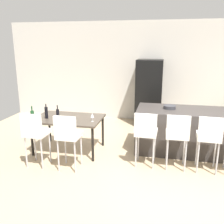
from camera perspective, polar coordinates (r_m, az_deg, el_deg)
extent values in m
plane|color=tan|center=(5.08, 13.54, -11.21)|extent=(10.00, 10.00, 0.00)
cube|color=beige|center=(7.46, 13.81, 8.79)|extent=(10.00, 0.12, 2.90)
cube|color=#383330|center=(5.50, 15.93, -4.13)|extent=(1.94, 0.96, 0.92)
cube|color=white|center=(4.68, 7.86, -4.63)|extent=(0.41, 0.41, 0.08)
cube|color=white|center=(4.44, 7.72, -2.68)|extent=(0.40, 0.07, 0.36)
cylinder|color=#B2B2B7|center=(4.96, 6.07, -7.64)|extent=(0.03, 0.03, 0.61)
cylinder|color=#B2B2B7|center=(4.94, 9.78, -7.91)|extent=(0.03, 0.03, 0.61)
cylinder|color=#B2B2B7|center=(4.67, 5.51, -9.12)|extent=(0.03, 0.03, 0.61)
cylinder|color=#B2B2B7|center=(4.64, 9.47, -9.43)|extent=(0.03, 0.03, 0.61)
cube|color=white|center=(4.67, 14.75, -5.00)|extent=(0.40, 0.40, 0.08)
cube|color=white|center=(4.44, 15.04, -3.08)|extent=(0.40, 0.06, 0.36)
cylinder|color=#B2B2B7|center=(4.94, 12.52, -8.04)|extent=(0.03, 0.03, 0.61)
cylinder|color=#B2B2B7|center=(4.96, 16.25, -8.21)|extent=(0.03, 0.03, 0.61)
cylinder|color=#B2B2B7|center=(4.65, 12.56, -9.58)|extent=(0.03, 0.03, 0.61)
cylinder|color=#B2B2B7|center=(4.67, 16.54, -9.74)|extent=(0.03, 0.03, 0.61)
cube|color=white|center=(4.74, 21.33, -5.30)|extent=(0.42, 0.42, 0.08)
cube|color=white|center=(4.51, 21.81, -3.41)|extent=(0.40, 0.08, 0.36)
cylinder|color=#B2B2B7|center=(4.99, 18.92, -8.28)|extent=(0.03, 0.03, 0.61)
cylinder|color=#B2B2B7|center=(5.03, 22.59, -8.47)|extent=(0.03, 0.03, 0.61)
cylinder|color=#B2B2B7|center=(4.70, 19.16, -9.80)|extent=(0.03, 0.03, 0.61)
cylinder|color=#B2B2B7|center=(4.74, 23.06, -9.98)|extent=(0.03, 0.03, 0.61)
cube|color=#4C4238|center=(5.31, -10.04, -1.49)|extent=(1.42, 0.93, 0.04)
cylinder|color=black|center=(6.03, -14.18, -3.39)|extent=(0.05, 0.05, 0.70)
cylinder|color=black|center=(5.60, -2.14, -4.38)|extent=(0.05, 0.05, 0.70)
cylinder|color=black|center=(5.36, -17.94, -6.03)|extent=(0.05, 0.05, 0.70)
cylinder|color=black|center=(4.87, -4.46, -7.48)|extent=(0.05, 0.05, 0.70)
cube|color=white|center=(4.81, -16.91, -4.58)|extent=(0.41, 0.41, 0.08)
cube|color=white|center=(4.61, -18.17, -2.67)|extent=(0.40, 0.07, 0.36)
cylinder|color=#B2B2B7|center=(5.14, -17.28, -7.45)|extent=(0.03, 0.03, 0.61)
cylinder|color=#B2B2B7|center=(4.99, -14.08, -7.90)|extent=(0.03, 0.03, 0.61)
cylinder|color=#B2B2B7|center=(4.89, -19.18, -8.79)|extent=(0.03, 0.03, 0.61)
cylinder|color=#B2B2B7|center=(4.74, -15.86, -9.33)|extent=(0.03, 0.03, 0.61)
cube|color=white|center=(4.55, -9.82, -5.28)|extent=(0.41, 0.41, 0.08)
cube|color=white|center=(4.33, -10.82, -3.30)|extent=(0.40, 0.07, 0.36)
cylinder|color=#B2B2B7|center=(4.87, -10.66, -8.28)|extent=(0.03, 0.03, 0.61)
cylinder|color=#B2B2B7|center=(4.76, -7.09, -8.70)|extent=(0.03, 0.03, 0.61)
cylinder|color=#B2B2B7|center=(4.61, -12.26, -9.78)|extent=(0.03, 0.03, 0.61)
cylinder|color=#B2B2B7|center=(4.49, -8.50, -10.29)|extent=(0.03, 0.03, 0.61)
cylinder|color=#194723|center=(5.21, -17.84, -0.89)|extent=(0.07, 0.07, 0.21)
cylinder|color=#194723|center=(5.17, -17.98, 0.77)|extent=(0.02, 0.02, 0.10)
cylinder|color=black|center=(5.33, -14.87, -0.15)|extent=(0.07, 0.07, 0.24)
cylinder|color=black|center=(5.29, -14.98, 1.46)|extent=(0.02, 0.02, 0.06)
cylinder|color=black|center=(5.18, -12.38, -0.55)|extent=(0.06, 0.06, 0.22)
cylinder|color=black|center=(5.15, -12.48, 1.08)|extent=(0.02, 0.02, 0.09)
cylinder|color=silver|center=(4.98, -4.54, -2.15)|extent=(0.06, 0.06, 0.00)
cylinder|color=silver|center=(4.97, -4.55, -1.69)|extent=(0.01, 0.01, 0.08)
cone|color=silver|center=(4.95, -4.57, -0.75)|extent=(0.07, 0.07, 0.09)
cube|color=black|center=(7.11, 8.49, 4.44)|extent=(0.72, 0.68, 1.84)
cylinder|color=#333338|center=(5.37, 13.12, 1.11)|extent=(0.26, 0.26, 0.07)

